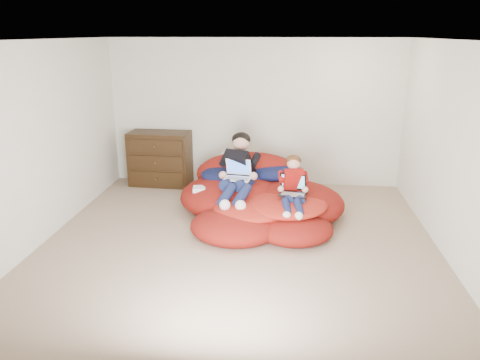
{
  "coord_description": "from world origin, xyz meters",
  "views": [
    {
      "loc": [
        0.58,
        -5.5,
        2.58
      ],
      "look_at": [
        -0.03,
        0.4,
        0.7
      ],
      "focal_mm": 35.0,
      "sensor_mm": 36.0,
      "label": 1
    }
  ],
  "objects_px": {
    "beanbag_pile": "(259,199)",
    "older_boy": "(239,167)",
    "younger_boy": "(293,184)",
    "laptop_black": "(293,189)",
    "dresser": "(160,159)",
    "laptop_white": "(238,173)"
  },
  "relations": [
    {
      "from": "older_boy",
      "to": "laptop_black",
      "type": "xyz_separation_m",
      "value": [
        0.79,
        -0.44,
        -0.15
      ]
    },
    {
      "from": "beanbag_pile",
      "to": "older_boy",
      "type": "xyz_separation_m",
      "value": [
        -0.31,
        0.05,
        0.46
      ]
    },
    {
      "from": "younger_boy",
      "to": "laptop_white",
      "type": "height_order",
      "value": "younger_boy"
    },
    {
      "from": "older_boy",
      "to": "laptop_white",
      "type": "distance_m",
      "value": 0.12
    },
    {
      "from": "older_boy",
      "to": "laptop_white",
      "type": "xyz_separation_m",
      "value": [
        -0.0,
        -0.11,
        -0.06
      ]
    },
    {
      "from": "younger_boy",
      "to": "laptop_white",
      "type": "relative_size",
      "value": 2.21
    },
    {
      "from": "older_boy",
      "to": "laptop_black",
      "type": "relative_size",
      "value": 3.27
    },
    {
      "from": "dresser",
      "to": "laptop_white",
      "type": "relative_size",
      "value": 2.65
    },
    {
      "from": "older_boy",
      "to": "laptop_black",
      "type": "height_order",
      "value": "older_boy"
    },
    {
      "from": "younger_boy",
      "to": "laptop_black",
      "type": "xyz_separation_m",
      "value": [
        0.0,
        -0.02,
        -0.06
      ]
    },
    {
      "from": "dresser",
      "to": "younger_boy",
      "type": "xyz_separation_m",
      "value": [
        2.3,
        -1.67,
        0.15
      ]
    },
    {
      "from": "younger_boy",
      "to": "laptop_white",
      "type": "bearing_deg",
      "value": 158.31
    },
    {
      "from": "younger_boy",
      "to": "laptop_white",
      "type": "xyz_separation_m",
      "value": [
        -0.79,
        0.31,
        0.03
      ]
    },
    {
      "from": "older_boy",
      "to": "laptop_black",
      "type": "distance_m",
      "value": 0.91
    },
    {
      "from": "dresser",
      "to": "older_boy",
      "type": "distance_m",
      "value": 1.98
    },
    {
      "from": "dresser",
      "to": "younger_boy",
      "type": "bearing_deg",
      "value": -35.98
    },
    {
      "from": "beanbag_pile",
      "to": "laptop_black",
      "type": "bearing_deg",
      "value": -38.81
    },
    {
      "from": "dresser",
      "to": "laptop_white",
      "type": "distance_m",
      "value": 2.04
    },
    {
      "from": "older_boy",
      "to": "dresser",
      "type": "bearing_deg",
      "value": 140.44
    },
    {
      "from": "beanbag_pile",
      "to": "younger_boy",
      "type": "xyz_separation_m",
      "value": [
        0.48,
        -0.37,
        0.36
      ]
    },
    {
      "from": "dresser",
      "to": "laptop_black",
      "type": "xyz_separation_m",
      "value": [
        2.3,
        -1.69,
        0.09
      ]
    },
    {
      "from": "older_boy",
      "to": "younger_boy",
      "type": "xyz_separation_m",
      "value": [
        0.79,
        -0.42,
        -0.1
      ]
    }
  ]
}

